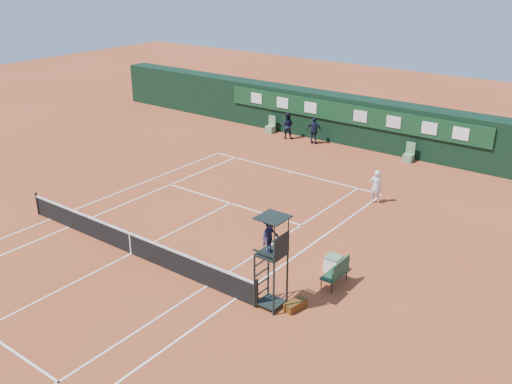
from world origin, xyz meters
TOP-DOWN VIEW (x-y plane):
  - ground at (0.00, 0.00)m, footprint 90.00×90.00m
  - court_lines at (0.00, 0.00)m, footprint 11.05×23.85m
  - tennis_net at (0.00, 0.00)m, footprint 12.90×0.10m
  - back_wall at (0.00, 18.74)m, footprint 40.00×1.65m
  - linesman_chair_left at (-5.50, 17.48)m, footprint 0.55×0.50m
  - linesman_chair_right at (4.50, 17.48)m, footprint 0.55×0.50m
  - umpire_chair at (6.71, 0.37)m, footprint 0.96×0.95m
  - player_bench at (7.91, 2.88)m, footprint 0.55×1.20m
  - tennis_bag at (7.53, 0.72)m, footprint 0.51×0.88m
  - cooler at (7.28, 3.71)m, footprint 0.57×0.57m
  - tennis_ball at (3.01, 10.33)m, footprint 0.07×0.07m
  - player at (5.61, 10.75)m, footprint 0.73×0.63m
  - ball_kid_left at (-3.81, 17.02)m, footprint 1.03×0.93m
  - ball_kid_right at (-1.79, 17.11)m, footprint 1.08×0.58m

SIDE VIEW (x-z plane):
  - ground at x=0.00m, z-range 0.00..0.00m
  - court_lines at x=0.00m, z-range 0.00..0.01m
  - tennis_ball at x=3.01m, z-range 0.00..0.07m
  - tennis_bag at x=7.53m, z-range 0.00..0.31m
  - linesman_chair_left at x=-5.50m, z-range -0.26..0.89m
  - linesman_chair_right at x=4.50m, z-range -0.26..0.89m
  - cooler at x=7.28m, z-range 0.00..0.65m
  - tennis_net at x=0.00m, z-range -0.04..1.06m
  - player_bench at x=7.91m, z-range 0.05..1.15m
  - player at x=5.61m, z-range 0.00..1.68m
  - ball_kid_left at x=-3.81m, z-range 0.00..1.74m
  - ball_kid_right at x=-1.79m, z-range 0.00..1.75m
  - back_wall at x=0.00m, z-range 0.01..3.01m
  - umpire_chair at x=6.71m, z-range 0.75..4.17m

